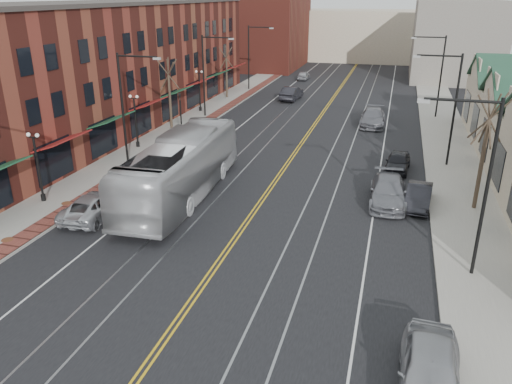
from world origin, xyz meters
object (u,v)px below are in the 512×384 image
Objects in this scene: parked_car_a at (430,374)px; parked_car_d at (398,162)px; parked_car_c at (388,192)px; parked_suv at (93,206)px; parked_car_b at (419,196)px; transit_bus at (181,168)px.

parked_car_a reaches higher than parked_car_d.
parked_suv is at bearing -159.74° from parked_car_c.
parked_car_a is at bearing -81.79° from parked_car_d.
parked_car_b is 1.02× the size of parked_car_d.
parked_car_c is 1.32× the size of parked_car_d.
transit_bus is at bearing -135.31° from parked_suv.
transit_bus is at bearing -141.22° from parked_car_d.
transit_bus is 14.55m from parked_car_b.
transit_bus reaches higher than parked_suv.
parked_car_d is at bearing 96.01° from parked_car_a.
transit_bus reaches higher than parked_car_d.
parked_car_b is (0.00, 15.75, -0.16)m from parked_car_a.
transit_bus reaches higher than parked_car_b.
parked_car_a is 22.17m from parked_car_d.
parked_car_b is at bearing -172.50° from transit_bus.
parked_car_d is (-1.32, 6.38, 0.01)m from parked_car_b.
parked_suv is 1.22× the size of parked_car_d.
parked_car_c is at bearing -175.36° from parked_car_b.
parked_car_a is (17.96, -9.17, 0.15)m from parked_suv.
parked_car_d is (12.98, 8.75, -1.25)m from transit_bus.
parked_car_a is 15.75m from parked_car_b.
parked_car_c is at bearing -162.11° from parked_suv.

